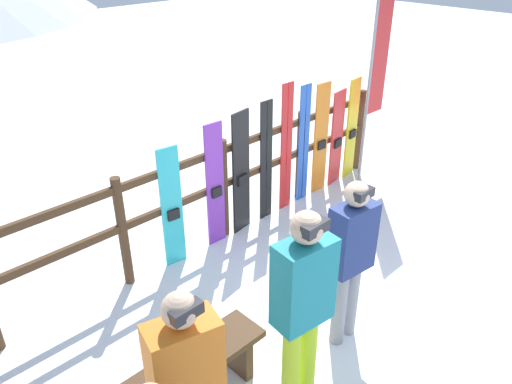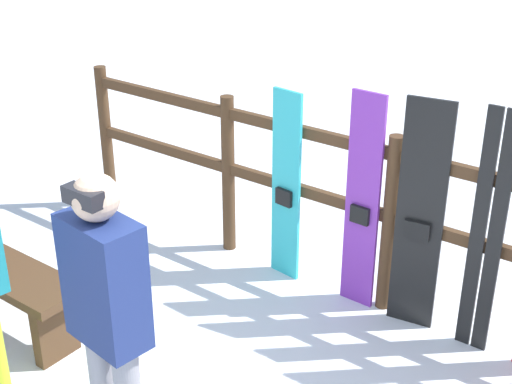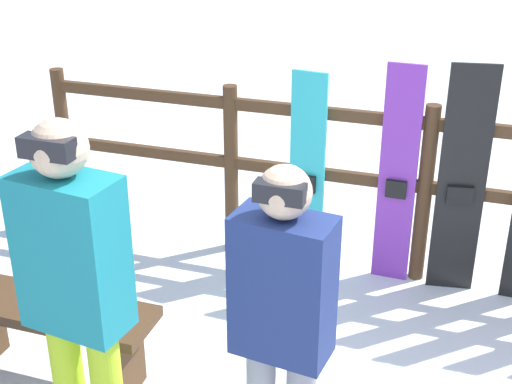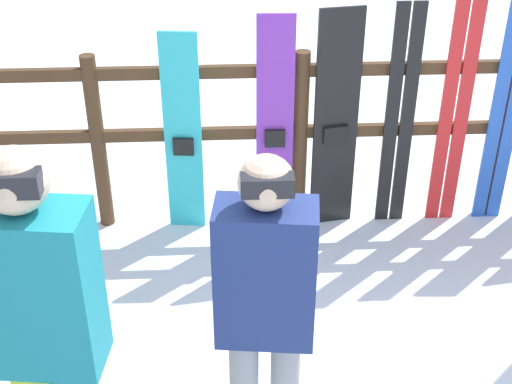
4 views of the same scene
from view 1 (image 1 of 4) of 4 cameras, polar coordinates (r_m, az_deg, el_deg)
ground_plane at (r=5.15m, az=12.09°, el=-13.60°), size 40.00×40.00×0.00m
fence at (r=5.86m, az=-3.73°, el=1.34°), size 5.53×0.10×1.25m
bench at (r=4.12m, az=-7.01°, el=-19.57°), size 1.20×0.36×0.48m
person_teal at (r=3.64m, az=5.37°, el=-12.27°), size 0.46×0.29×1.76m
person_navy at (r=4.31m, az=10.78°, el=-6.83°), size 0.42×0.26×1.61m
person_orange at (r=3.25m, az=-7.93°, el=-20.84°), size 0.48×0.34×1.63m
snowboard_cyan at (r=5.42m, az=-9.59°, el=-1.86°), size 0.25×0.08×1.41m
snowboard_purple at (r=5.71m, az=-4.69°, el=0.70°), size 0.24×0.06×1.51m
snowboard_black_stripe at (r=5.94m, az=-1.71°, el=2.10°), size 0.30×0.09×1.55m
ski_pair_black at (r=6.20m, az=1.15°, el=3.48°), size 0.20×0.02×1.58m
ski_pair_red at (r=6.41m, az=3.47°, el=5.00°), size 0.19×0.02×1.71m
ski_pair_blue at (r=6.67m, az=5.46°, el=5.43°), size 0.19×0.02×1.62m
snowboard_orange at (r=6.93m, az=7.41°, el=5.99°), size 0.26×0.06×1.57m
snowboard_red at (r=7.24m, az=9.22°, el=6.06°), size 0.31×0.09×1.39m
snowboard_yellow at (r=7.48m, az=10.88°, el=7.10°), size 0.27×0.08×1.49m
rental_flag at (r=7.16m, az=13.66°, el=14.46°), size 0.40×0.04×2.89m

